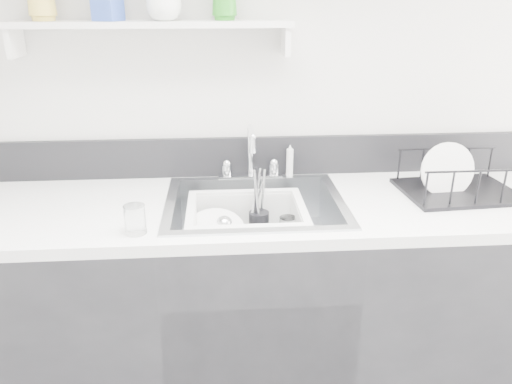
{
  "coord_description": "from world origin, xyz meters",
  "views": [
    {
      "loc": [
        -0.12,
        -0.46,
        1.62
      ],
      "look_at": [
        0.0,
        1.14,
        0.98
      ],
      "focal_mm": 35.0,
      "sensor_mm": 36.0,
      "label": 1
    }
  ],
  "objects": [
    {
      "name": "wall_shelf",
      "position": [
        -0.35,
        1.42,
        1.51
      ],
      "size": [
        1.0,
        0.16,
        0.12
      ],
      "color": "silver",
      "rests_on": "room_shell"
    },
    {
      "name": "utensil_cup",
      "position": [
        0.02,
        1.23,
        0.82
      ],
      "size": [
        0.08,
        0.08,
        0.25
      ],
      "rotation": [
        0.0,
        0.0,
        0.4
      ],
      "color": "black",
      "rests_on": "wash_tub"
    },
    {
      "name": "ladle",
      "position": [
        -0.07,
        1.16,
        0.8
      ],
      "size": [
        0.23,
        0.27,
        0.08
      ],
      "primitive_type": null,
      "rotation": [
        0.0,
        0.0,
        -0.97
      ],
      "color": "silver",
      "rests_on": "wash_tub"
    },
    {
      "name": "bowl_small",
      "position": [
        0.07,
        1.11,
        0.78
      ],
      "size": [
        0.11,
        0.11,
        0.03
      ],
      "primitive_type": "imported",
      "rotation": [
        0.0,
        0.0,
        -0.23
      ],
      "color": "white",
      "rests_on": "wash_tub"
    },
    {
      "name": "counter_run",
      "position": [
        0.0,
        1.19,
        0.46
      ],
      "size": [
        3.2,
        0.62,
        0.92
      ],
      "color": "black",
      "rests_on": "ground"
    },
    {
      "name": "wash_tub",
      "position": [
        -0.03,
        1.16,
        0.83
      ],
      "size": [
        0.52,
        0.48,
        0.16
      ],
      "primitive_type": null,
      "rotation": [
        0.0,
        0.0,
        -0.42
      ],
      "color": "silver",
      "rests_on": "sink"
    },
    {
      "name": "plate_stack",
      "position": [
        -0.13,
        1.18,
        0.79
      ],
      "size": [
        0.26,
        0.25,
        0.1
      ],
      "rotation": [
        0.0,
        0.0,
        -0.15
      ],
      "color": "white",
      "rests_on": "wash_tub"
    },
    {
      "name": "backsplash",
      "position": [
        0.0,
        1.49,
        1.0
      ],
      "size": [
        3.2,
        0.02,
        0.16
      ],
      "primitive_type": "cube",
      "color": "black",
      "rests_on": "counter_run"
    },
    {
      "name": "side_sprayer",
      "position": [
        0.16,
        1.44,
        0.99
      ],
      "size": [
        0.03,
        0.03,
        0.14
      ],
      "primitive_type": "cylinder",
      "color": "silver",
      "rests_on": "counter_run"
    },
    {
      "name": "tumbler_counter",
      "position": [
        -0.39,
        0.97,
        0.97
      ],
      "size": [
        0.08,
        0.08,
        0.09
      ],
      "primitive_type": "cylinder",
      "rotation": [
        0.0,
        0.0,
        0.17
      ],
      "color": "white",
      "rests_on": "counter_run"
    },
    {
      "name": "sink",
      "position": [
        0.0,
        1.19,
        0.83
      ],
      "size": [
        0.64,
        0.52,
        0.2
      ],
      "primitive_type": null,
      "color": "silver",
      "rests_on": "counter_run"
    },
    {
      "name": "dish_rack",
      "position": [
        0.77,
        1.22,
        0.99
      ],
      "size": [
        0.43,
        0.34,
        0.14
      ],
      "primitive_type": null,
      "rotation": [
        0.0,
        0.0,
        0.07
      ],
      "color": "black",
      "rests_on": "counter_run"
    },
    {
      "name": "faucet",
      "position": [
        0.0,
        1.44,
        0.98
      ],
      "size": [
        0.26,
        0.18,
        0.23
      ],
      "color": "silver",
      "rests_on": "counter_run"
    },
    {
      "name": "tumbler_in_tub",
      "position": [
        0.12,
        1.19,
        0.81
      ],
      "size": [
        0.07,
        0.07,
        0.09
      ],
      "primitive_type": "cylinder",
      "rotation": [
        0.0,
        0.0,
        0.1
      ],
      "color": "white",
      "rests_on": "wash_tub"
    }
  ]
}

